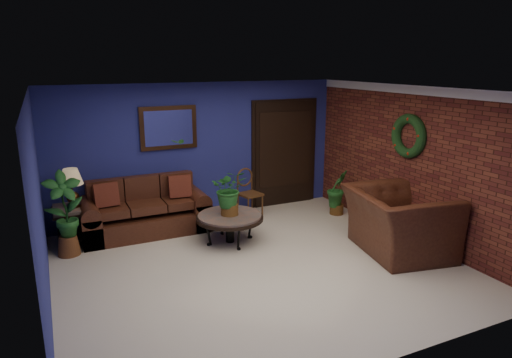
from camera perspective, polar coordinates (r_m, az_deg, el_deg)
name	(u,v)px	position (r m, az deg, el deg)	size (l,w,h in m)	color
floor	(258,266)	(6.71, 0.30, -10.77)	(5.50, 5.50, 0.00)	beige
wall_back	(201,151)	(8.55, -6.90, 3.53)	(5.50, 0.04, 2.50)	navy
wall_left	(39,209)	(5.72, -25.50, -3.40)	(0.04, 5.00, 2.50)	navy
wall_right_brick	(411,164)	(7.83, 18.83, 1.82)	(0.04, 5.00, 2.50)	maroon
ceiling	(259,90)	(6.08, 0.33, 11.05)	(5.50, 5.00, 0.02)	silver
crown_molding	(416,90)	(7.65, 19.40, 10.45)	(0.03, 5.00, 0.14)	white
wall_mirror	(169,128)	(8.27, -10.88, 6.30)	(1.02, 0.06, 0.77)	#432712
closet_door	(284,154)	(9.24, 3.56, 3.18)	(1.44, 0.06, 2.18)	black
wreath	(408,136)	(7.74, 18.52, 5.11)	(0.72, 0.72, 0.16)	black
sofa	(145,214)	(8.11, -13.74, -4.28)	(2.11, 0.91, 0.95)	#4C2615
coffee_table	(230,218)	(7.40, -3.31, -4.89)	(1.09, 1.09, 0.47)	#4E4844
end_table	(75,215)	(7.91, -21.70, -4.22)	(0.67, 0.67, 0.61)	#4E4844
table_lamp	(71,183)	(7.77, -22.07, -0.49)	(0.36, 0.36, 0.60)	#432712
side_chair	(248,189)	(8.64, -1.00, -1.27)	(0.46, 0.46, 0.91)	#573519
armchair	(398,222)	(7.32, 17.35, -5.16)	(1.50, 1.31, 0.97)	#4C2615
coffee_plant	(229,190)	(7.26, -3.36, -1.40)	(0.67, 0.63, 0.75)	brown
floor_plant	(337,191)	(8.84, 10.14, -1.48)	(0.41, 0.34, 0.88)	brown
tall_plant	(65,211)	(7.39, -22.77, -3.76)	(0.61, 0.47, 1.31)	brown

